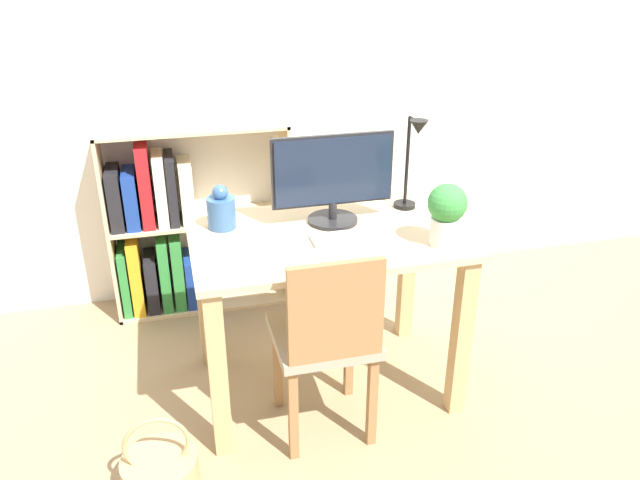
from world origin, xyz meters
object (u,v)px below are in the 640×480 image
object	(u,v)px
desk_lamp	(413,156)
chair	(327,337)
keyboard	(350,237)
vase	(221,210)
potted_plant	(447,212)
basket	(160,471)
monitor	(333,176)
bookshelf	(168,230)

from	to	relation	value
desk_lamp	chair	world-z (taller)	desk_lamp
keyboard	vase	xyz separation A→B (m)	(-0.49, 0.25, 0.07)
potted_plant	chair	xyz separation A→B (m)	(-0.51, -0.09, -0.44)
potted_plant	basket	world-z (taller)	potted_plant
vase	basket	bearing A→B (deg)	-119.55
monitor	desk_lamp	distance (m)	0.37
bookshelf	monitor	bearing A→B (deg)	-48.02
potted_plant	vase	bearing A→B (deg)	155.36
potted_plant	monitor	bearing A→B (deg)	138.11
potted_plant	chair	world-z (taller)	potted_plant
basket	keyboard	bearing A→B (deg)	23.60
desk_lamp	basket	xyz separation A→B (m)	(-1.19, -0.58, -0.96)
monitor	keyboard	bearing A→B (deg)	-84.32
basket	desk_lamp	bearing A→B (deg)	26.19
potted_plant	basket	size ratio (longest dim) A/B	0.77
monitor	basket	world-z (taller)	monitor
keyboard	desk_lamp	xyz separation A→B (m)	(0.35, 0.22, 0.25)
bookshelf	chair	bearing A→B (deg)	-64.91
potted_plant	chair	distance (m)	0.68
vase	chair	xyz separation A→B (m)	(0.33, -0.48, -0.38)
bookshelf	basket	size ratio (longest dim) A/B	3.10
monitor	keyboard	world-z (taller)	monitor
vase	basket	world-z (taller)	vase
keyboard	potted_plant	xyz separation A→B (m)	(0.35, -0.14, 0.13)
vase	desk_lamp	world-z (taller)	desk_lamp
monitor	keyboard	size ratio (longest dim) A/B	1.67
vase	potted_plant	world-z (taller)	potted_plant
desk_lamp	bookshelf	world-z (taller)	desk_lamp
desk_lamp	bookshelf	xyz separation A→B (m)	(-1.07, 0.76, -0.57)
keyboard	bookshelf	bearing A→B (deg)	126.53
monitor	basket	distance (m)	1.35
keyboard	bookshelf	distance (m)	1.26
keyboard	chair	distance (m)	0.41
monitor	bookshelf	world-z (taller)	monitor
monitor	keyboard	distance (m)	0.28
chair	basket	size ratio (longest dim) A/B	2.60
bookshelf	basket	world-z (taller)	bookshelf
potted_plant	desk_lamp	bearing A→B (deg)	91.24
keyboard	vase	size ratio (longest dim) A/B	1.64
vase	bookshelf	xyz separation A→B (m)	(-0.23, 0.73, -0.39)
keyboard	potted_plant	size ratio (longest dim) A/B	1.23
monitor	chair	world-z (taller)	monitor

